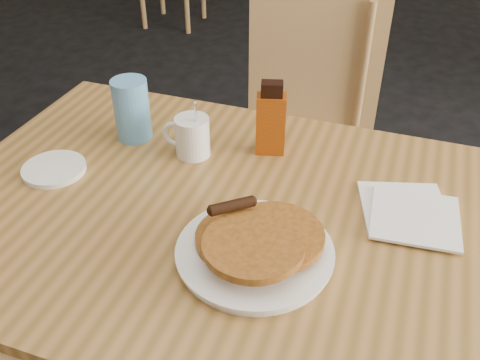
% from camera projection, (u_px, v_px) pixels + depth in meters
% --- Properties ---
extents(main_table, '(1.31, 0.92, 0.75)m').
position_uv_depth(main_table, '(237.00, 228.00, 1.07)').
color(main_table, '#A27039').
rests_on(main_table, floor).
extents(chair_main_far, '(0.51, 0.52, 0.93)m').
position_uv_depth(chair_main_far, '(306.00, 124.00, 1.71)').
color(chair_main_far, '#A0764B').
rests_on(chair_main_far, floor).
extents(pancake_plate, '(0.28, 0.28, 0.08)m').
position_uv_depth(pancake_plate, '(256.00, 246.00, 0.93)').
color(pancake_plate, white).
rests_on(pancake_plate, main_table).
extents(coffee_mug, '(0.11, 0.08, 0.14)m').
position_uv_depth(coffee_mug, '(191.00, 136.00, 1.18)').
color(coffee_mug, white).
rests_on(coffee_mug, main_table).
extents(syrup_bottle, '(0.07, 0.05, 0.17)m').
position_uv_depth(syrup_bottle, '(271.00, 121.00, 1.17)').
color(syrup_bottle, maroon).
rests_on(syrup_bottle, main_table).
extents(napkin_stack, '(0.20, 0.21, 0.01)m').
position_uv_depth(napkin_stack, '(410.00, 213.00, 1.03)').
color(napkin_stack, white).
rests_on(napkin_stack, main_table).
extents(blue_tumbler, '(0.11, 0.11, 0.14)m').
position_uv_depth(blue_tumbler, '(132.00, 109.00, 1.23)').
color(blue_tumbler, '#5DA0DC').
rests_on(blue_tumbler, main_table).
extents(side_saucer, '(0.14, 0.14, 0.01)m').
position_uv_depth(side_saucer, '(54.00, 169.00, 1.15)').
color(side_saucer, white).
rests_on(side_saucer, main_table).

